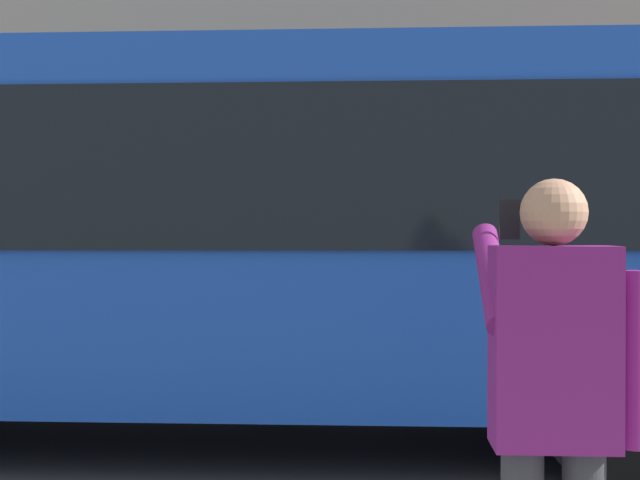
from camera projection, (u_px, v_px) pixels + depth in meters
ground_plane at (472, 439)px, 7.42m from camera, size 60.00×60.00×0.00m
red_bus at (193, 230)px, 7.35m from camera, size 9.05×2.54×3.08m
pedestrian_photographer at (554, 395)px, 3.02m from camera, size 0.53×0.52×1.70m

